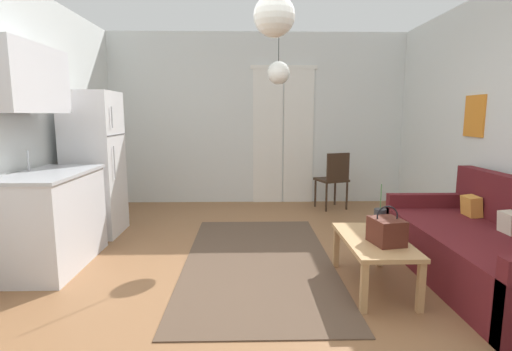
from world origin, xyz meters
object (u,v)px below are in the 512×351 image
(handbag, at_px, (387,231))
(accent_chair, at_px, (334,177))
(pendant_lamp_near, at_px, (274,16))
(pendant_lamp_far, at_px, (279,73))
(coffee_table, at_px, (374,245))
(bamboo_vase, at_px, (380,221))
(couch, at_px, (490,251))
(refrigerator, at_px, (95,164))

(handbag, xyz_separation_m, accent_chair, (0.22, 2.89, -0.03))
(handbag, distance_m, pendant_lamp_near, 1.85)
(handbag, height_order, pendant_lamp_far, pendant_lamp_far)
(pendant_lamp_near, xyz_separation_m, pendant_lamp_far, (0.21, 2.19, -0.14))
(coffee_table, bearing_deg, pendant_lamp_near, -155.78)
(coffee_table, relative_size, bamboo_vase, 2.23)
(couch, xyz_separation_m, accent_chair, (-0.76, 2.70, 0.22))
(refrigerator, relative_size, accent_chair, 1.95)
(handbag, xyz_separation_m, pendant_lamp_far, (-0.73, 1.92, 1.43))
(coffee_table, relative_size, pendant_lamp_near, 1.24)
(couch, xyz_separation_m, bamboo_vase, (-0.94, 0.09, 0.25))
(refrigerator, xyz_separation_m, pendant_lamp_near, (2.02, -1.97, 1.24))
(bamboo_vase, xyz_separation_m, handbag, (-0.04, -0.28, -0.00))
(handbag, distance_m, refrigerator, 3.43)
(refrigerator, bearing_deg, accent_chair, 20.42)
(coffee_table, xyz_separation_m, pendant_lamp_far, (-0.67, 1.79, 1.59))
(couch, bearing_deg, refrigerator, 158.82)
(couch, bearing_deg, accent_chair, 105.77)
(refrigerator, xyz_separation_m, accent_chair, (3.17, 1.18, -0.36))
(handbag, relative_size, pendant_lamp_near, 0.40)
(couch, bearing_deg, coffee_table, -177.10)
(refrigerator, height_order, accent_chair, refrigerator)
(pendant_lamp_near, height_order, pendant_lamp_far, same)
(refrigerator, bearing_deg, bamboo_vase, -25.55)
(bamboo_vase, bearing_deg, refrigerator, 154.45)
(couch, height_order, handbag, couch)
(accent_chair, bearing_deg, bamboo_vase, 67.10)
(couch, distance_m, accent_chair, 2.82)
(bamboo_vase, xyz_separation_m, pendant_lamp_far, (-0.76, 1.64, 1.43))
(bamboo_vase, distance_m, handbag, 0.28)
(couch, height_order, refrigerator, refrigerator)
(pendant_lamp_near, distance_m, pendant_lamp_far, 2.20)
(pendant_lamp_far, bearing_deg, accent_chair, 45.72)
(coffee_table, xyz_separation_m, handbag, (0.05, -0.13, 0.16))
(pendant_lamp_far, bearing_deg, coffee_table, -69.38)
(couch, distance_m, pendant_lamp_near, 2.68)
(handbag, xyz_separation_m, refrigerator, (-2.95, 1.71, 0.33))
(couch, height_order, coffee_table, couch)
(bamboo_vase, xyz_separation_m, refrigerator, (-2.99, 1.43, 0.33))
(bamboo_vase, xyz_separation_m, pendant_lamp_near, (-0.97, -0.54, 1.57))
(refrigerator, bearing_deg, pendant_lamp_far, 5.52)
(handbag, relative_size, pendant_lamp_far, 0.34)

